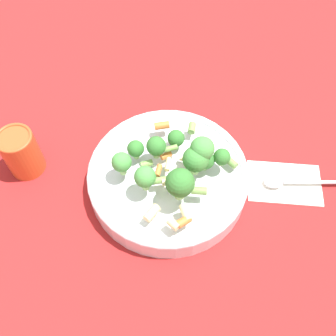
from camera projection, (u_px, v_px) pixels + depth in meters
ground_plane at (168, 185)px, 0.74m from camera, size 3.00×3.00×0.00m
bowl at (168, 177)px, 0.71m from camera, size 0.29×0.29×0.05m
pasta_salad at (177, 163)px, 0.66m from camera, size 0.19×0.19×0.08m
cup at (21, 152)px, 0.72m from camera, size 0.07×0.07×0.09m
napkin at (284, 183)px, 0.73m from camera, size 0.16×0.16×0.01m
spoon at (290, 182)px, 0.73m from camera, size 0.11×0.13×0.01m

